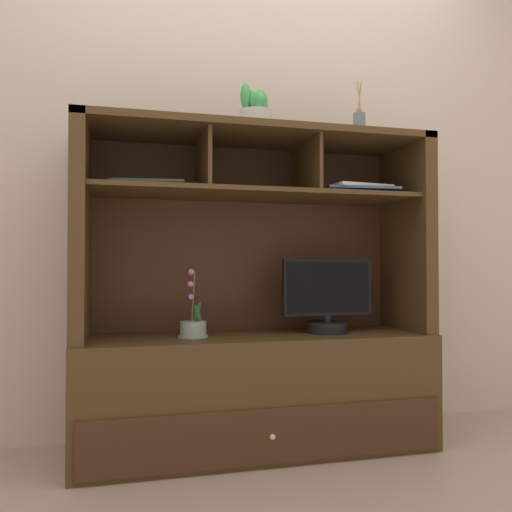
{
  "coord_description": "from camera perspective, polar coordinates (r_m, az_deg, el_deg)",
  "views": [
    {
      "loc": [
        -0.58,
        -2.27,
        0.8
      ],
      "look_at": [
        0.0,
        0.0,
        0.85
      ],
      "focal_mm": 37.01,
      "sensor_mm": 36.0,
      "label": 1
    }
  ],
  "objects": [
    {
      "name": "back_wall",
      "position": [
        2.67,
        -1.49,
        11.79
      ],
      "size": [
        6.0,
        0.02,
        2.8
      ],
      "primitive_type": "cube",
      "color": "beige",
      "rests_on": "ground"
    },
    {
      "name": "magazine_stack_centre",
      "position": [
        2.47,
        10.64,
        6.96
      ],
      "size": [
        0.36,
        0.3,
        0.04
      ],
      "color": "gray",
      "rests_on": "media_console"
    },
    {
      "name": "potted_succulent",
      "position": [
        2.45,
        -0.05,
        15.23
      ],
      "size": [
        0.17,
        0.17,
        0.22
      ],
      "color": "beige",
      "rests_on": "media_console"
    },
    {
      "name": "potted_orchid",
      "position": [
        2.27,
        -6.79,
        -7.62
      ],
      "size": [
        0.13,
        0.13,
        0.29
      ],
      "color": "#89A294",
      "rests_on": "media_console"
    },
    {
      "name": "diffuser_bottle",
      "position": [
        2.6,
        11.09,
        13.72
      ],
      "size": [
        0.06,
        0.06,
        0.27
      ],
      "color": "slate",
      "rests_on": "media_console"
    },
    {
      "name": "floor_plane",
      "position": [
        2.48,
        0.0,
        -20.27
      ],
      "size": [
        6.0,
        6.0,
        0.02
      ],
      "primitive_type": "cube",
      "color": "tan",
      "rests_on": "ground"
    },
    {
      "name": "magazine_stack_left",
      "position": [
        2.36,
        -11.51,
        7.35
      ],
      "size": [
        0.34,
        0.28,
        0.03
      ],
      "color": "gray",
      "rests_on": "media_console"
    },
    {
      "name": "tv_monitor",
      "position": [
        2.42,
        7.72,
        -4.73
      ],
      "size": [
        0.42,
        0.19,
        0.34
      ],
      "color": "black",
      "rests_on": "media_console"
    },
    {
      "name": "media_console",
      "position": [
        2.38,
        -0.06,
        -10.17
      ],
      "size": [
        1.54,
        0.52,
        1.4
      ],
      "color": "#473219",
      "rests_on": "ground"
    }
  ]
}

